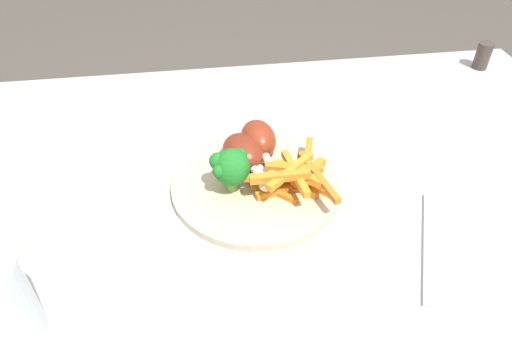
# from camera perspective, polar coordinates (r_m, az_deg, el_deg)

# --- Properties ---
(dining_table) EXTENTS (1.24, 0.81, 0.71)m
(dining_table) POSITION_cam_1_polar(r_m,az_deg,el_deg) (0.72, -0.75, -9.06)
(dining_table) COLOR #B7B7BC
(dining_table) RESTS_ON ground_plane
(dinner_plate) EXTENTS (0.25, 0.25, 0.01)m
(dinner_plate) POSITION_cam_1_polar(r_m,az_deg,el_deg) (0.67, 0.00, -1.70)
(dinner_plate) COLOR beige
(dinner_plate) RESTS_ON dining_table
(broccoli_floret_front) EXTENTS (0.06, 0.05, 0.07)m
(broccoli_floret_front) POSITION_cam_1_polar(r_m,az_deg,el_deg) (0.62, -3.27, 0.48)
(broccoli_floret_front) COLOR #7AA44B
(broccoli_floret_front) RESTS_ON dinner_plate
(carrot_fries_pile) EXTENTS (0.13, 0.15, 0.04)m
(carrot_fries_pile) POSITION_cam_1_polar(r_m,az_deg,el_deg) (0.64, 4.83, -0.71)
(carrot_fries_pile) COLOR orange
(carrot_fries_pile) RESTS_ON dinner_plate
(chicken_drumstick_near) EXTENTS (0.06, 0.13, 0.05)m
(chicken_drumstick_near) POSITION_cam_1_polar(r_m,az_deg,el_deg) (0.70, 0.36, 3.74)
(chicken_drumstick_near) COLOR #5F1D0F
(chicken_drumstick_near) RESTS_ON dinner_plate
(chicken_drumstick_far) EXTENTS (0.08, 0.12, 0.04)m
(chicken_drumstick_far) POSITION_cam_1_polar(r_m,az_deg,el_deg) (0.68, -1.40, 1.91)
(chicken_drumstick_far) COLOR #4D220F
(chicken_drumstick_far) RESTS_ON dinner_plate
(chicken_drumstick_extra) EXTENTS (0.08, 0.13, 0.04)m
(chicken_drumstick_extra) POSITION_cam_1_polar(r_m,az_deg,el_deg) (0.68, -1.59, 2.15)
(chicken_drumstick_extra) COLOR #531A0F
(chicken_drumstick_extra) RESTS_ON dinner_plate
(fork) EXTENTS (0.09, 0.18, 0.00)m
(fork) POSITION_cam_1_polar(r_m,az_deg,el_deg) (0.63, 20.61, -8.59)
(fork) COLOR silver
(fork) RESTS_ON dining_table
(pepper_shaker) EXTENTS (0.03, 0.03, 0.05)m
(pepper_shaker) POSITION_cam_1_polar(r_m,az_deg,el_deg) (1.07, 26.36, 12.66)
(pepper_shaker) COLOR #423833
(pepper_shaker) RESTS_ON dining_table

